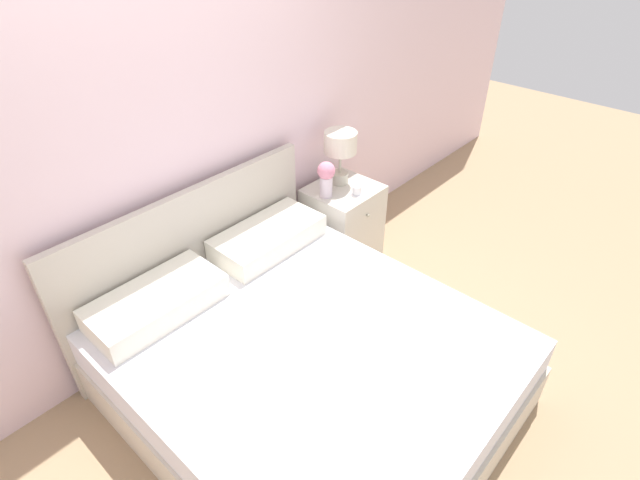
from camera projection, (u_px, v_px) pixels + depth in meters
ground_plane at (204, 316)px, 3.40m from camera, size 12.00×12.00×0.00m
wall_back at (163, 135)px, 2.68m from camera, size 8.00×0.06×2.60m
bed at (299, 359)px, 2.74m from camera, size 1.74×1.97×0.98m
nightstand at (342, 223)px, 3.79m from camera, size 0.49×0.47×0.60m
table_lamp at (340, 148)px, 3.52m from camera, size 0.23×0.23×0.40m
flower_vase at (326, 177)px, 3.44m from camera, size 0.12×0.12×0.26m
teacup at (357, 191)px, 3.52m from camera, size 0.10×0.10×0.07m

